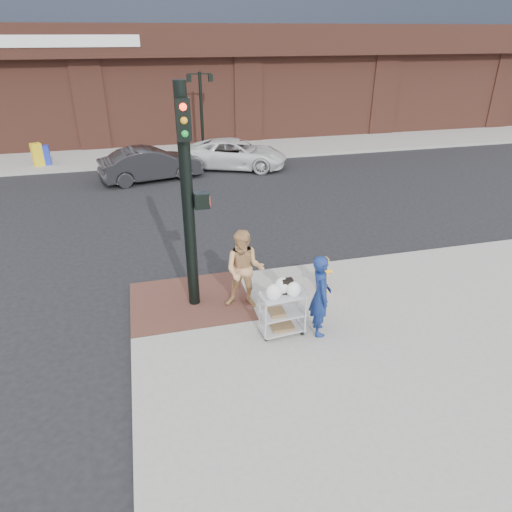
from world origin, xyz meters
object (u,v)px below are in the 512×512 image
object	(u,v)px
traffic_signal_pole	(189,196)
fire_hydrant	(324,273)
lamp_post	(201,104)
sedan_dark	(151,164)
pedestrian_tan	(244,270)
minivan_white	(235,154)
woman_blue	(321,295)
utility_cart	(283,310)

from	to	relation	value
traffic_signal_pole	fire_hydrant	bearing A→B (deg)	-2.79
lamp_post	sedan_dark	world-z (taller)	lamp_post
pedestrian_tan	minivan_white	distance (m)	12.69
woman_blue	utility_cart	bearing A→B (deg)	89.92
minivan_white	sedan_dark	bearing A→B (deg)	127.18
pedestrian_tan	traffic_signal_pole	bearing A→B (deg)	-179.55
traffic_signal_pole	lamp_post	bearing A→B (deg)	80.76
pedestrian_tan	utility_cart	bearing A→B (deg)	-47.58
lamp_post	pedestrian_tan	distance (m)	15.75
lamp_post	fire_hydrant	world-z (taller)	lamp_post
minivan_white	lamp_post	bearing A→B (deg)	41.36
lamp_post	utility_cart	size ratio (longest dim) A/B	3.12
pedestrian_tan	sedan_dark	world-z (taller)	pedestrian_tan
woman_blue	minivan_white	xyz separation A→B (m)	(1.15, 13.86, -0.37)
utility_cart	minivan_white	bearing A→B (deg)	82.03
woman_blue	sedan_dark	distance (m)	13.14
lamp_post	sedan_dark	distance (m)	5.48
minivan_white	pedestrian_tan	bearing A→B (deg)	-168.46
sedan_dark	fire_hydrant	distance (m)	11.74
fire_hydrant	woman_blue	bearing A→B (deg)	-115.01
pedestrian_tan	minivan_white	world-z (taller)	pedestrian_tan
pedestrian_tan	sedan_dark	distance (m)	11.52
woman_blue	minivan_white	bearing A→B (deg)	6.26
fire_hydrant	pedestrian_tan	bearing A→B (deg)	-173.37
woman_blue	pedestrian_tan	distance (m)	1.92
utility_cart	traffic_signal_pole	bearing A→B (deg)	134.57
sedan_dark	fire_hydrant	bearing A→B (deg)	-174.71
traffic_signal_pole	fire_hydrant	size ratio (longest dim) A/B	5.49
pedestrian_tan	fire_hydrant	size ratio (longest dim) A/B	2.09
minivan_white	utility_cart	world-z (taller)	utility_cart
pedestrian_tan	minivan_white	xyz separation A→B (m)	(2.44, 12.45, -0.42)
pedestrian_tan	fire_hydrant	world-z (taller)	pedestrian_tan
sedan_dark	utility_cart	xyz separation A→B (m)	(2.10, -12.67, 0.01)
minivan_white	utility_cart	size ratio (longest dim) A/B	3.84
sedan_dark	minivan_white	bearing A→B (deg)	-88.22
woman_blue	pedestrian_tan	xyz separation A→B (m)	(-1.29, 1.41, 0.04)
fire_hydrant	lamp_post	bearing A→B (deg)	92.60
woman_blue	utility_cart	distance (m)	0.85
minivan_white	fire_hydrant	bearing A→B (deg)	-159.14
utility_cart	lamp_post	bearing A→B (deg)	87.14
utility_cart	fire_hydrant	size ratio (longest dim) A/B	1.41
fire_hydrant	minivan_white	bearing A→B (deg)	88.23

